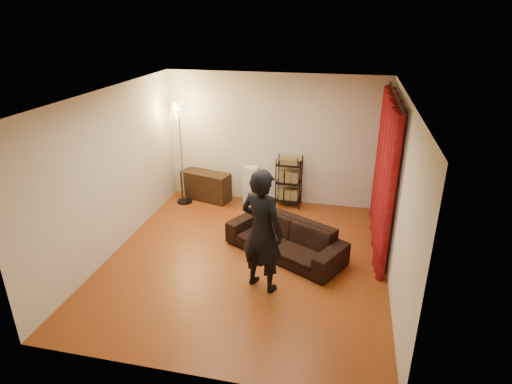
% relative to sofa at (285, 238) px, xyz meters
% --- Properties ---
extents(floor, '(5.00, 5.00, 0.00)m').
position_rel_sofa_xyz_m(floor, '(-0.59, -0.32, -0.30)').
color(floor, '#83390E').
rests_on(floor, ground).
extents(ceiling, '(5.00, 5.00, 0.00)m').
position_rel_sofa_xyz_m(ceiling, '(-0.59, -0.32, 2.40)').
color(ceiling, white).
rests_on(ceiling, ground).
extents(wall_back, '(5.00, 0.00, 5.00)m').
position_rel_sofa_xyz_m(wall_back, '(-0.59, 2.18, 1.05)').
color(wall_back, beige).
rests_on(wall_back, ground).
extents(wall_front, '(5.00, 0.00, 5.00)m').
position_rel_sofa_xyz_m(wall_front, '(-0.59, -2.82, 1.05)').
color(wall_front, beige).
rests_on(wall_front, ground).
extents(wall_left, '(0.00, 5.00, 5.00)m').
position_rel_sofa_xyz_m(wall_left, '(-2.84, -0.32, 1.05)').
color(wall_left, beige).
rests_on(wall_left, ground).
extents(wall_right, '(0.00, 5.00, 5.00)m').
position_rel_sofa_xyz_m(wall_right, '(1.66, -0.32, 1.05)').
color(wall_right, beige).
rests_on(wall_right, ground).
extents(curtain_rod, '(0.04, 2.65, 0.04)m').
position_rel_sofa_xyz_m(curtain_rod, '(1.56, 0.80, 2.28)').
color(curtain_rod, black).
rests_on(curtain_rod, wall_right).
extents(curtain, '(0.22, 2.65, 2.55)m').
position_rel_sofa_xyz_m(curtain, '(1.54, 0.80, 0.98)').
color(curtain, maroon).
rests_on(curtain, ground).
extents(sofa, '(2.16, 1.65, 0.59)m').
position_rel_sofa_xyz_m(sofa, '(0.00, 0.00, 0.00)').
color(sofa, black).
rests_on(sofa, ground).
extents(person, '(0.80, 0.67, 1.85)m').
position_rel_sofa_xyz_m(person, '(-0.19, -0.98, 0.63)').
color(person, black).
rests_on(person, ground).
extents(media_cabinet, '(1.12, 0.66, 0.62)m').
position_rel_sofa_xyz_m(media_cabinet, '(-2.02, 1.90, 0.01)').
color(media_cabinet, black).
rests_on(media_cabinet, ground).
extents(storage_boxes, '(0.32, 0.25, 0.79)m').
position_rel_sofa_xyz_m(storage_boxes, '(-1.04, 1.99, 0.10)').
color(storage_boxes, beige).
rests_on(storage_boxes, ground).
extents(wire_shelf, '(0.50, 0.36, 1.07)m').
position_rel_sofa_xyz_m(wire_shelf, '(-0.23, 1.95, 0.24)').
color(wire_shelf, black).
rests_on(wire_shelf, ground).
extents(floor_lamp, '(0.48, 0.48, 2.17)m').
position_rel_sofa_xyz_m(floor_lamp, '(-2.43, 1.65, 0.79)').
color(floor_lamp, silver).
rests_on(floor_lamp, ground).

